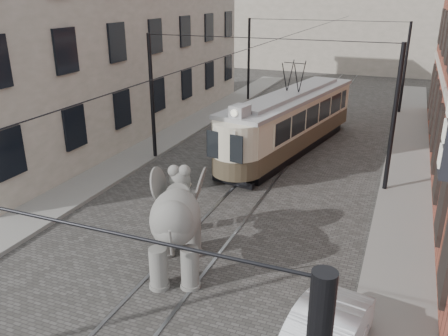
% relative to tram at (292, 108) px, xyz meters
% --- Properties ---
extents(ground, '(120.00, 120.00, 0.00)m').
position_rel_tram_xyz_m(ground, '(-0.27, -9.67, -2.27)').
color(ground, '#44413F').
extents(tram_rails, '(1.54, 80.00, 0.02)m').
position_rel_tram_xyz_m(tram_rails, '(-0.27, -9.67, -2.26)').
color(tram_rails, slate).
rests_on(tram_rails, ground).
extents(sidewalk_right, '(2.00, 60.00, 0.15)m').
position_rel_tram_xyz_m(sidewalk_right, '(5.73, -9.67, -2.20)').
color(sidewalk_right, slate).
rests_on(sidewalk_right, ground).
extents(sidewalk_left, '(2.00, 60.00, 0.15)m').
position_rel_tram_xyz_m(sidewalk_left, '(-6.77, -9.67, -2.20)').
color(sidewalk_left, slate).
rests_on(sidewalk_left, ground).
extents(stucco_building, '(7.00, 24.00, 10.00)m').
position_rel_tram_xyz_m(stucco_building, '(-11.27, 0.33, 2.73)').
color(stucco_building, gray).
rests_on(stucco_building, ground).
extents(distant_block, '(28.00, 10.00, 14.00)m').
position_rel_tram_xyz_m(distant_block, '(-0.27, 30.33, 4.73)').
color(distant_block, gray).
rests_on(distant_block, ground).
extents(catenary, '(11.00, 30.20, 6.00)m').
position_rel_tram_xyz_m(catenary, '(-0.47, -4.67, 0.73)').
color(catenary, black).
rests_on(catenary, ground).
extents(tram, '(4.51, 11.68, 4.54)m').
position_rel_tram_xyz_m(tram, '(0.00, 0.00, 0.00)').
color(tram, beige).
rests_on(tram, ground).
extents(elephant, '(3.94, 5.01, 2.70)m').
position_rel_tram_xyz_m(elephant, '(-0.37, -11.96, -0.92)').
color(elephant, slate).
rests_on(elephant, ground).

